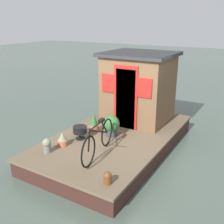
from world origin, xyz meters
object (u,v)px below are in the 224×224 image
potted_plant_basil (111,125)px  potted_plant_thyme (47,145)px  bicycle (98,140)px  charcoal_grill (80,130)px  potted_plant_sage (63,139)px  houseboat_cabin (138,87)px  mooring_bollard (108,178)px  potted_plant_ivy (94,123)px

potted_plant_basil → potted_plant_thyme: bearing=153.0°
bicycle → charcoal_grill: (0.49, 0.90, -0.14)m
potted_plant_sage → houseboat_cabin: bearing=-16.8°
houseboat_cabin → mooring_bollard: houseboat_cabin is taller
houseboat_cabin → potted_plant_sage: (-2.62, 0.79, -0.88)m
houseboat_cabin → potted_plant_ivy: 1.81m
bicycle → potted_plant_ivy: (1.07, 0.86, -0.12)m
bicycle → mooring_bollard: bicycle is taller
potted_plant_thyme → potted_plant_ivy: 1.60m
houseboat_cabin → charcoal_grill: houseboat_cabin is taller
potted_plant_ivy → charcoal_grill: (-0.58, 0.04, -0.02)m
bicycle → potted_plant_sage: bicycle is taller
potted_plant_ivy → charcoal_grill: 0.58m
potted_plant_thyme → potted_plant_ivy: (1.58, -0.24, 0.08)m
houseboat_cabin → charcoal_grill: 2.33m
houseboat_cabin → potted_plant_ivy: size_ratio=3.69×
potted_plant_ivy → houseboat_cabin: bearing=-22.3°
potted_plant_thyme → mooring_bollard: size_ratio=1.38×
bicycle → charcoal_grill: size_ratio=4.83×
bicycle → potted_plant_thyme: (-0.51, 1.11, -0.20)m
houseboat_cabin → potted_plant_thyme: houseboat_cabin is taller
houseboat_cabin → charcoal_grill: bearing=162.6°
houseboat_cabin → bicycle: houseboat_cabin is taller
bicycle → potted_plant_ivy: size_ratio=3.12×
potted_plant_thyme → mooring_bollard: (-0.37, -1.89, -0.05)m
potted_plant_sage → bicycle: bearing=-87.4°
bicycle → potted_plant_thyme: bearing=114.9°
potted_plant_thyme → charcoal_grill: 1.02m
potted_plant_basil → bicycle: bearing=-164.4°
potted_plant_ivy → potted_plant_basil: bearing=-89.2°
houseboat_cabin → potted_plant_ivy: (-1.51, 0.62, -0.78)m
charcoal_grill → potted_plant_basil: bearing=-45.9°
houseboat_cabin → potted_plant_basil: size_ratio=3.65×
houseboat_cabin → potted_plant_sage: size_ratio=5.97×
potted_plant_thyme → potted_plant_sage: same height
potted_plant_basil → mooring_bollard: size_ratio=2.25×
charcoal_grill → mooring_bollard: (-1.37, -1.69, -0.11)m
houseboat_cabin → bicycle: 2.67m
bicycle → charcoal_grill: bicycle is taller
houseboat_cabin → mooring_bollard: (-3.46, -1.03, -0.91)m
potted_plant_thyme → mooring_bollard: 1.93m
potted_plant_sage → mooring_bollard: 2.01m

